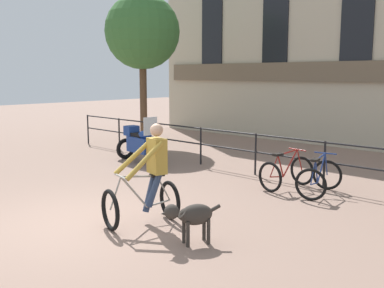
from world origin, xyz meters
name	(u,v)px	position (x,y,z in m)	size (l,w,h in m)	color
ground_plane	(75,223)	(0.00, 0.00, 0.00)	(60.00, 60.00, 0.00)	#8E7060
canal_railing	(256,147)	(0.00, 5.20, 0.71)	(15.05, 0.05, 1.05)	black
building_facade	(362,18)	(0.00, 10.99, 4.36)	(18.00, 0.72, 8.76)	#BCB299
cyclist_with_bike	(148,179)	(0.90, 0.89, 0.76)	(0.95, 1.30, 1.70)	black
dog	(191,215)	(2.09, 0.69, 0.45)	(0.52, 0.89, 0.65)	#332D28
parked_motorcycle	(141,143)	(-3.27, 4.18, 0.56)	(1.82, 0.79, 1.35)	black
parked_bicycle_near_lamp	(286,173)	(1.31, 4.54, 0.36)	(0.83, 1.20, 0.86)	black
parked_bicycle_mid_left	(319,178)	(2.11, 4.54, 0.36)	(0.84, 1.21, 0.86)	black
tree_canalside_left	(142,32)	(-6.19, 6.76, 4.00)	(2.69, 2.69, 5.38)	brown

